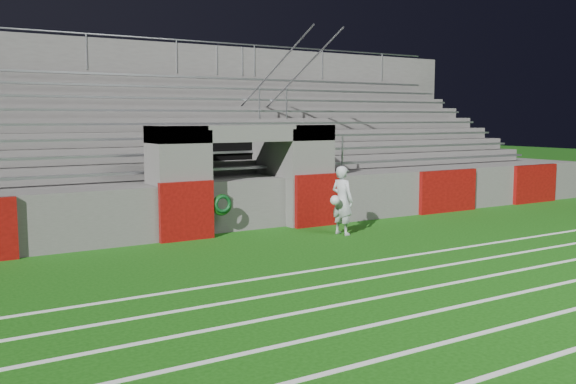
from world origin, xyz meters
TOP-DOWN VIEW (x-y plane):
  - ground at (0.00, 0.00)m, footprint 90.00×90.00m
  - field_markings at (0.00, -5.00)m, footprint 28.00×8.09m
  - stadium_structure at (0.00, 7.97)m, footprint 26.00×8.48m
  - goalkeeper_with_ball at (1.63, 1.65)m, footprint 0.71×0.67m
  - hose_coil at (-0.91, 2.93)m, footprint 0.51×0.14m

SIDE VIEW (x-z plane):
  - ground at x=0.00m, z-range 0.00..0.00m
  - field_markings at x=0.00m, z-range 0.00..0.01m
  - hose_coil at x=-0.91m, z-range 0.51..1.02m
  - goalkeeper_with_ball at x=1.63m, z-range 0.00..1.65m
  - stadium_structure at x=0.00m, z-range -1.22..4.20m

